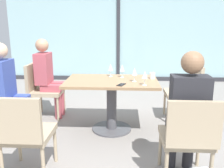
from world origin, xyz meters
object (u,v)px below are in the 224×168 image
(chair_far_left, at_px, (42,87))
(wine_glass_1, at_px, (145,75))
(cell_phone_on_table, at_px, (121,85))
(person_side_end, at_px, (8,87))
(chair_front_left, at_px, (24,131))
(chair_far_right, at_px, (187,89))
(coffee_cup, at_px, (152,76))
(wine_glass_0, at_px, (111,68))
(wine_glass_2, at_px, (134,72))
(dining_table_main, at_px, (112,94))
(person_front_right, at_px, (187,110))
(wine_glass_3, at_px, (122,68))
(person_far_left, at_px, (48,75))
(chair_front_right, at_px, (188,135))
(chair_side_end, at_px, (1,102))

(chair_far_left, height_order, wine_glass_1, wine_glass_1)
(chair_far_left, distance_m, cell_phone_on_table, 1.50)
(person_side_end, bearing_deg, chair_front_left, -57.74)
(chair_far_right, bearing_deg, coffee_cup, -148.97)
(wine_glass_0, height_order, wine_glass_2, same)
(dining_table_main, relative_size, person_side_end, 1.00)
(person_front_right, xyz_separation_m, wine_glass_3, (-0.63, 1.26, 0.16))
(chair_far_right, relative_size, wine_glass_2, 4.70)
(person_front_right, bearing_deg, wine_glass_0, 121.50)
(person_front_right, xyz_separation_m, person_far_left, (-1.81, 1.53, 0.00))
(chair_front_right, xyz_separation_m, person_front_right, (-0.00, 0.11, 0.20))
(wine_glass_1, distance_m, coffee_cup, 0.41)
(person_front_right, relative_size, wine_glass_1, 6.81)
(chair_front_right, xyz_separation_m, chair_side_end, (-2.20, 0.87, 0.00))
(chair_side_end, relative_size, wine_glass_0, 4.70)
(coffee_cup, distance_m, cell_phone_on_table, 0.57)
(chair_far_right, xyz_separation_m, cell_phone_on_table, (-1.01, -0.73, 0.24))
(person_far_left, bearing_deg, person_side_end, -109.94)
(wine_glass_0, height_order, wine_glass_1, same)
(person_side_end, relative_size, wine_glass_2, 6.81)
(coffee_cup, bearing_deg, cell_phone_on_table, -138.63)
(chair_front_right, height_order, wine_glass_1, wine_glass_1)
(dining_table_main, relative_size, cell_phone_on_table, 8.74)
(chair_far_left, distance_m, person_side_end, 0.82)
(chair_side_end, height_order, person_far_left, person_far_left)
(chair_side_end, xyz_separation_m, wine_glass_2, (1.74, 0.24, 0.37))
(chair_side_end, bearing_deg, wine_glass_3, 17.52)
(dining_table_main, xyz_separation_m, person_side_end, (-1.32, -0.31, 0.17))
(person_front_right, bearing_deg, chair_far_left, 141.37)
(chair_front_left, height_order, wine_glass_0, wine_glass_0)
(person_far_left, xyz_separation_m, coffee_cup, (1.61, -0.35, 0.08))
(cell_phone_on_table, bearing_deg, coffee_cup, 64.66)
(dining_table_main, bearing_deg, person_far_left, 155.99)
(person_front_right, relative_size, wine_glass_3, 6.81)
(person_side_end, height_order, wine_glass_1, person_side_end)
(chair_side_end, bearing_deg, person_side_end, 0.00)
(chair_far_right, relative_size, wine_glass_1, 4.70)
(person_side_end, bearing_deg, wine_glass_3, 18.75)
(chair_far_left, height_order, wine_glass_3, wine_glass_3)
(dining_table_main, relative_size, coffee_cup, 13.99)
(person_far_left, distance_m, wine_glass_0, 1.05)
(chair_far_left, relative_size, coffee_cup, 9.67)
(chair_front_left, relative_size, coffee_cup, 9.67)
(chair_front_left, distance_m, person_front_right, 1.56)
(chair_far_left, distance_m, chair_far_right, 2.30)
(chair_far_left, bearing_deg, coffee_cup, -11.52)
(chair_front_left, distance_m, cell_phone_on_table, 1.31)
(chair_front_right, bearing_deg, wine_glass_3, 114.73)
(chair_far_right, bearing_deg, cell_phone_on_table, -144.24)
(person_side_end, distance_m, cell_phone_on_table, 1.46)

